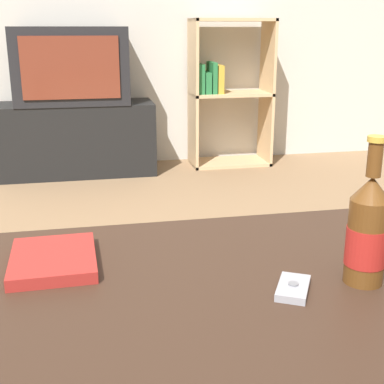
% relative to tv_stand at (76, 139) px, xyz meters
% --- Properties ---
extents(coffee_table, '(1.30, 0.75, 0.50)m').
position_rel_tv_stand_xyz_m(coffee_table, '(0.21, -2.75, 0.19)').
color(coffee_table, '#332116').
rests_on(coffee_table, ground_plane).
extents(tv_stand, '(1.03, 0.39, 0.47)m').
position_rel_tv_stand_xyz_m(tv_stand, '(0.00, 0.00, 0.00)').
color(tv_stand, black).
rests_on(tv_stand, ground_plane).
extents(television, '(0.72, 0.41, 0.48)m').
position_rel_tv_stand_xyz_m(television, '(0.00, -0.00, 0.48)').
color(television, black).
rests_on(television, tv_stand).
extents(bookshelf, '(0.56, 0.30, 1.01)m').
position_rel_tv_stand_xyz_m(bookshelf, '(1.04, 0.06, 0.29)').
color(bookshelf, tan).
rests_on(bookshelf, ground_plane).
extents(beer_bottle, '(0.07, 0.07, 0.28)m').
position_rel_tv_stand_xyz_m(beer_bottle, '(0.55, -2.77, 0.36)').
color(beer_bottle, '#563314').
rests_on(beer_bottle, coffee_table).
extents(cell_phone, '(0.09, 0.11, 0.02)m').
position_rel_tv_stand_xyz_m(cell_phone, '(0.41, -2.79, 0.27)').
color(cell_phone, gray).
rests_on(cell_phone, coffee_table).
extents(table_book, '(0.17, 0.21, 0.02)m').
position_rel_tv_stand_xyz_m(table_book, '(-0.01, -2.59, 0.27)').
color(table_book, maroon).
rests_on(table_book, coffee_table).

